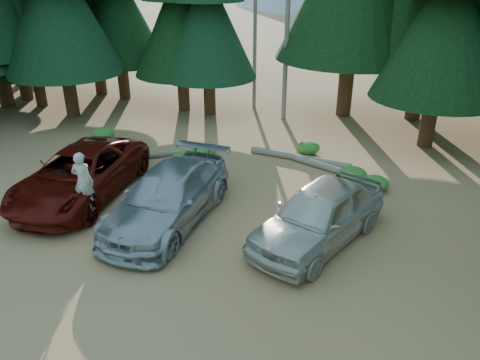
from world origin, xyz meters
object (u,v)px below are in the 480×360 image
(red_pickup, at_px, (80,174))
(log_left, at_px, (135,157))
(silver_minivan_center, at_px, (168,197))
(log_mid, at_px, (330,168))
(log_right, at_px, (299,158))
(frisbee_player, at_px, (83,181))
(silver_minivan_right, at_px, (319,215))

(red_pickup, height_order, log_left, red_pickup)
(red_pickup, relative_size, log_left, 1.63)
(red_pickup, distance_m, silver_minivan_center, 3.77)
(log_left, relative_size, log_mid, 1.16)
(log_mid, height_order, log_right, log_right)
(frisbee_player, height_order, log_left, frisbee_player)
(silver_minivan_center, bearing_deg, silver_minivan_right, 5.97)
(frisbee_player, bearing_deg, red_pickup, -55.01)
(red_pickup, xyz_separation_m, log_left, (0.21, 3.54, -0.73))
(silver_minivan_center, height_order, log_left, silver_minivan_center)
(frisbee_player, bearing_deg, log_right, -132.16)
(silver_minivan_right, bearing_deg, red_pickup, -159.66)
(log_mid, bearing_deg, log_left, -147.70)
(red_pickup, bearing_deg, silver_minivan_center, -13.90)
(silver_minivan_right, distance_m, log_mid, 5.32)
(silver_minivan_right, relative_size, log_left, 1.38)
(frisbee_player, bearing_deg, silver_minivan_right, -175.20)
(log_left, bearing_deg, log_mid, -24.26)
(silver_minivan_center, relative_size, silver_minivan_right, 1.13)
(silver_minivan_center, distance_m, log_mid, 7.12)
(red_pickup, xyz_separation_m, frisbee_player, (1.24, -1.59, 0.62))
(silver_minivan_center, bearing_deg, log_mid, 53.98)
(silver_minivan_center, xyz_separation_m, log_mid, (4.59, 5.40, -0.72))
(red_pickup, bearing_deg, frisbee_player, -54.46)
(silver_minivan_right, distance_m, log_left, 9.29)
(silver_minivan_right, distance_m, frisbee_player, 7.33)
(silver_minivan_center, xyz_separation_m, silver_minivan_right, (4.79, 0.14, 0.03))
(silver_minivan_center, distance_m, silver_minivan_right, 4.79)
(log_left, relative_size, log_right, 0.87)
(log_mid, distance_m, log_right, 1.53)
(red_pickup, height_order, silver_minivan_right, silver_minivan_right)
(log_left, height_order, log_mid, same)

